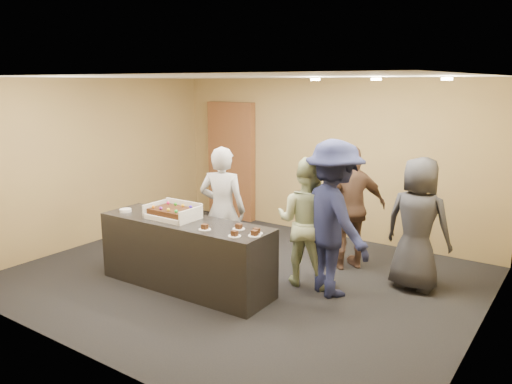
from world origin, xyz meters
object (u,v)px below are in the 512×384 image
sheet_cake (173,211)px  person_navy_man (333,219)px  plate_stack (126,210)px  person_sage_man (306,222)px  person_server_grey (223,210)px  person_brown_extra (351,208)px  cake_box (174,214)px  person_dark_suit (418,224)px  storage_cabinet (231,161)px  serving_counter (186,254)px

sheet_cake → person_navy_man: person_navy_man is taller
plate_stack → person_sage_man: person_sage_man is taller
person_server_grey → person_brown_extra: (1.40, 1.17, -0.00)m
cake_box → person_dark_suit: 3.14m
storage_cabinet → person_navy_man: (3.25, -2.17, -0.15)m
cake_box → person_server_grey: (0.27, 0.68, -0.05)m
plate_stack → person_brown_extra: 3.15m
person_sage_man → person_brown_extra: (0.24, 0.88, 0.04)m
person_sage_man → person_navy_man: person_navy_man is taller
person_dark_suit → person_sage_man: bearing=32.2°
serving_counter → sheet_cake: sheet_cake is taller
storage_cabinet → person_navy_man: 3.91m
person_server_grey → person_dark_suit: (2.41, 0.96, -0.03)m
plate_stack → person_navy_man: size_ratio=0.08×
serving_counter → person_navy_man: (1.66, 0.90, 0.53)m
cake_box → storage_cabinet: bearing=114.4°
person_server_grey → person_dark_suit: person_server_grey is taller
person_dark_suit → sheet_cake: bearing=35.9°
sheet_cake → person_navy_man: 2.07m
storage_cabinet → person_server_grey: bearing=-55.1°
serving_counter → person_navy_man: 1.96m
person_brown_extra → person_dark_suit: (1.01, -0.21, -0.02)m
storage_cabinet → plate_stack: 3.27m
plate_stack → cake_box: bearing=11.2°
plate_stack → person_dark_suit: (3.45, 1.79, -0.05)m
person_sage_man → storage_cabinet: bearing=-44.8°
sheet_cake → person_navy_man: bearing=25.8°
person_sage_man → person_brown_extra: person_brown_extra is taller
cake_box → person_navy_man: 2.06m
cake_box → plate_stack: (-0.76, -0.15, -0.03)m
serving_counter → storage_cabinet: storage_cabinet is taller
person_navy_man → person_brown_extra: (-0.19, 0.97, -0.09)m
sheet_cake → person_brown_extra: bearing=48.2°
storage_cabinet → sheet_cake: bearing=-65.7°
person_sage_man → person_navy_man: 0.46m
person_dark_suit → person_navy_man: bearing=47.0°
person_sage_man → person_brown_extra: size_ratio=0.96×
sheet_cake → person_server_grey: size_ratio=0.31×
plate_stack → person_dark_suit: bearing=27.4°
person_brown_extra → person_sage_man: bearing=26.5°
serving_counter → cake_box: size_ratio=3.66×
cake_box → sheet_cake: 0.06m
cake_box → person_sage_man: (1.43, 0.97, -0.09)m
serving_counter → storage_cabinet: (-1.59, 3.07, 0.68)m
person_brown_extra → sheet_cake: bearing=-0.0°
serving_counter → person_sage_man: person_sage_man is taller
person_dark_suit → storage_cabinet: bearing=-15.0°
sheet_cake → plate_stack: bearing=-170.5°
serving_counter → person_navy_man: person_navy_man is taller
storage_cabinet → plate_stack: storage_cabinet is taller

